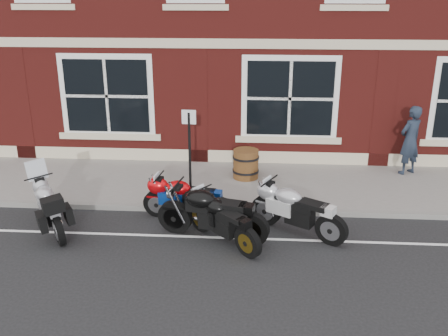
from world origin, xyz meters
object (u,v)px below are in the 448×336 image
(moto_sport_red, at_px, (186,197))
(pedestrian_left, at_px, (410,140))
(moto_sport_black, at_px, (223,218))
(parking_sign, at_px, (190,151))
(moto_touring_silver, at_px, (51,204))
(moto_sport_silver, at_px, (297,208))
(moto_naked_black, at_px, (210,210))
(barrel_planter, at_px, (246,164))

(moto_sport_red, bearing_deg, pedestrian_left, -50.72)
(moto_sport_black, height_order, parking_sign, parking_sign)
(moto_touring_silver, height_order, moto_sport_silver, moto_touring_silver)
(moto_sport_red, xyz_separation_m, moto_naked_black, (0.59, -0.81, 0.07))
(moto_sport_black, distance_m, parking_sign, 1.94)
(moto_sport_silver, bearing_deg, pedestrian_left, -9.15)
(moto_touring_silver, xyz_separation_m, parking_sign, (2.75, 1.17, 0.83))
(moto_sport_black, relative_size, parking_sign, 0.70)
(moto_sport_red, height_order, moto_naked_black, moto_naked_black)
(moto_naked_black, xyz_separation_m, barrel_planter, (0.62, 3.14, -0.11))
(moto_touring_silver, relative_size, moto_sport_silver, 0.96)
(moto_naked_black, bearing_deg, parking_sign, 38.27)
(barrel_planter, distance_m, parking_sign, 2.32)
(moto_naked_black, distance_m, parking_sign, 1.67)
(moto_sport_silver, height_order, barrel_planter, moto_sport_silver)
(moto_naked_black, distance_m, barrel_planter, 3.20)
(moto_sport_silver, xyz_separation_m, moto_naked_black, (-1.73, -0.33, 0.04))
(moto_sport_black, distance_m, moto_sport_silver, 1.56)
(moto_touring_silver, distance_m, moto_sport_red, 2.80)
(pedestrian_left, bearing_deg, parking_sign, -8.90)
(moto_sport_black, height_order, pedestrian_left, pedestrian_left)
(moto_touring_silver, xyz_separation_m, moto_sport_silver, (5.06, 0.14, 0.01))
(moto_sport_silver, xyz_separation_m, parking_sign, (-2.31, 1.03, 0.83))
(moto_touring_silver, xyz_separation_m, moto_sport_black, (3.59, -0.36, -0.03))
(moto_sport_silver, height_order, moto_naked_black, moto_naked_black)
(moto_touring_silver, xyz_separation_m, pedestrian_left, (8.20, 3.58, 0.48))
(moto_naked_black, xyz_separation_m, pedestrian_left, (4.87, 3.77, 0.43))
(moto_sport_silver, distance_m, pedestrian_left, 4.68)
(moto_sport_red, bearing_deg, moto_sport_black, -127.98)
(pedestrian_left, relative_size, parking_sign, 0.83)
(moto_sport_silver, distance_m, parking_sign, 2.66)
(moto_touring_silver, height_order, barrel_planter, moto_touring_silver)
(moto_sport_red, relative_size, moto_naked_black, 0.89)
(parking_sign, bearing_deg, moto_sport_black, -58.38)
(moto_sport_black, bearing_deg, barrel_planter, 38.99)
(moto_touring_silver, relative_size, moto_naked_black, 0.79)
(moto_touring_silver, relative_size, moto_sport_black, 1.17)
(moto_sport_black, bearing_deg, moto_naked_black, 101.95)
(moto_sport_red, xyz_separation_m, moto_sport_black, (0.85, -0.98, -0.00))
(moto_sport_red, relative_size, parking_sign, 0.93)
(pedestrian_left, height_order, barrel_planter, pedestrian_left)
(moto_sport_red, xyz_separation_m, parking_sign, (0.02, 0.55, 0.86))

